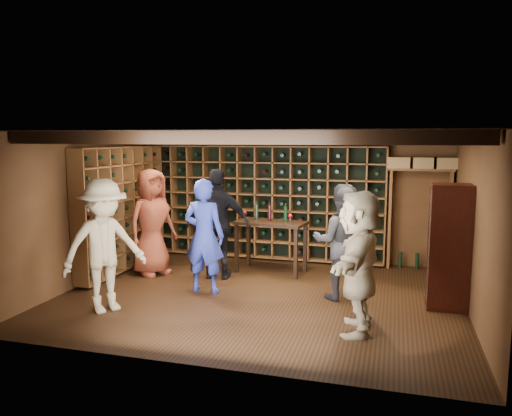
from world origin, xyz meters
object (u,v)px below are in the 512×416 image
(guest_khaki, at_px, (104,246))
(guest_beige, at_px, (359,262))
(man_grey_suit, at_px, (341,242))
(tasting_table, at_px, (271,228))
(display_cabinet, at_px, (448,249))
(guest_woman_black, at_px, (218,224))
(guest_red_floral, at_px, (152,222))
(man_blue_shirt, at_px, (204,236))

(guest_khaki, distance_m, guest_beige, 3.47)
(man_grey_suit, relative_size, tasting_table, 1.33)
(display_cabinet, relative_size, guest_beige, 0.98)
(guest_woman_black, distance_m, guest_beige, 3.08)
(man_grey_suit, bearing_deg, tasting_table, -48.68)
(man_grey_suit, distance_m, guest_red_floral, 3.39)
(display_cabinet, xyz_separation_m, guest_khaki, (-4.62, -1.43, 0.07))
(man_blue_shirt, height_order, man_grey_suit, man_blue_shirt)
(guest_red_floral, height_order, tasting_table, guest_red_floral)
(guest_khaki, xyz_separation_m, guest_beige, (3.46, 0.18, -0.03))
(man_grey_suit, relative_size, guest_woman_black, 0.92)
(man_blue_shirt, bearing_deg, guest_red_floral, -27.88)
(man_blue_shirt, height_order, guest_khaki, guest_khaki)
(guest_red_floral, relative_size, guest_beige, 1.05)
(guest_woman_black, height_order, guest_beige, guest_woman_black)
(display_cabinet, bearing_deg, man_blue_shirt, -176.31)
(guest_woman_black, relative_size, tasting_table, 1.45)
(man_blue_shirt, distance_m, tasting_table, 1.59)
(display_cabinet, height_order, man_grey_suit, display_cabinet)
(man_blue_shirt, bearing_deg, man_grey_suit, -172.08)
(display_cabinet, distance_m, man_grey_suit, 1.51)
(display_cabinet, bearing_deg, guest_woman_black, 171.48)
(guest_beige, bearing_deg, tasting_table, -145.39)
(guest_red_floral, xyz_separation_m, tasting_table, (1.99, 0.71, -0.13))
(man_blue_shirt, xyz_separation_m, guest_woman_black, (-0.05, 0.78, 0.05))
(man_blue_shirt, xyz_separation_m, tasting_table, (0.72, 1.41, -0.08))
(tasting_table, bearing_deg, display_cabinet, -14.08)
(display_cabinet, bearing_deg, man_grey_suit, 179.52)
(man_blue_shirt, relative_size, guest_red_floral, 0.95)
(guest_beige, bearing_deg, display_cabinet, 136.59)
(man_grey_suit, bearing_deg, display_cabinet, 171.25)
(display_cabinet, distance_m, guest_khaki, 4.84)
(guest_woman_black, relative_size, guest_khaki, 1.02)
(man_blue_shirt, xyz_separation_m, guest_beige, (2.45, -1.02, -0.00))
(guest_red_floral, height_order, guest_beige, guest_red_floral)
(man_blue_shirt, relative_size, tasting_table, 1.37)
(guest_woman_black, bearing_deg, man_blue_shirt, 88.46)
(man_grey_suit, bearing_deg, guest_woman_black, -22.28)
(guest_khaki, bearing_deg, man_grey_suit, -29.84)
(display_cabinet, relative_size, man_blue_shirt, 0.97)
(man_grey_suit, bearing_deg, guest_red_floral, -16.05)
(guest_khaki, bearing_deg, tasting_table, 1.62)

